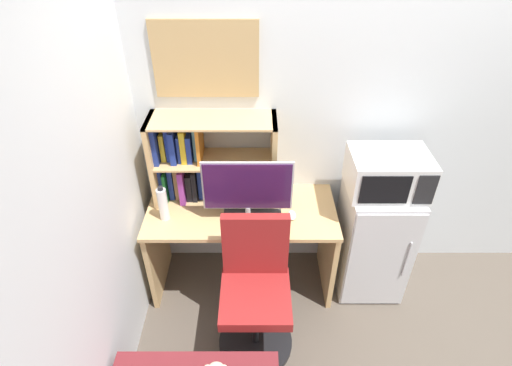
{
  "coord_description": "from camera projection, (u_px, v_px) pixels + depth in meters",
  "views": [
    {
      "loc": [
        -0.79,
        -2.45,
        2.52
      ],
      "look_at": [
        -0.79,
        -0.33,
        0.98
      ],
      "focal_mm": 28.2,
      "sensor_mm": 36.0,
      "label": 1
    }
  ],
  "objects": [
    {
      "name": "wall_back",
      "position": [
        432.0,
        115.0,
        2.72
      ],
      "size": [
        6.4,
        0.04,
        2.6
      ],
      "primitive_type": "cube",
      "color": "silver",
      "rests_on": "ground_plane"
    },
    {
      "name": "wall_left",
      "position": [
        19.0,
        323.0,
        1.4
      ],
      "size": [
        0.04,
        4.4,
        2.6
      ],
      "primitive_type": "cube",
      "color": "silver",
      "rests_on": "ground_plane"
    },
    {
      "name": "desk",
      "position": [
        242.0,
        233.0,
        2.92
      ],
      "size": [
        1.31,
        0.6,
        0.73
      ],
      "color": "tan",
      "rests_on": "ground_plane"
    },
    {
      "name": "hutch_bookshelf",
      "position": [
        195.0,
        158.0,
        2.74
      ],
      "size": [
        0.84,
        0.29,
        0.62
      ],
      "color": "tan",
      "rests_on": "desk"
    },
    {
      "name": "monitor",
      "position": [
        248.0,
        189.0,
        2.57
      ],
      "size": [
        0.58,
        0.18,
        0.45
      ],
      "color": "#B7B7BC",
      "rests_on": "desk"
    },
    {
      "name": "keyboard",
      "position": [
        253.0,
        217.0,
        2.71
      ],
      "size": [
        0.39,
        0.15,
        0.02
      ],
      "primitive_type": "cube",
      "color": "#333338",
      "rests_on": "desk"
    },
    {
      "name": "computer_mouse",
      "position": [
        292.0,
        215.0,
        2.72
      ],
      "size": [
        0.05,
        0.1,
        0.03
      ],
      "primitive_type": "ellipsoid",
      "color": "silver",
      "rests_on": "desk"
    },
    {
      "name": "water_bottle",
      "position": [
        163.0,
        204.0,
        2.64
      ],
      "size": [
        0.06,
        0.06,
        0.26
      ],
      "color": "silver",
      "rests_on": "desk"
    },
    {
      "name": "mini_fridge",
      "position": [
        373.0,
        239.0,
        2.95
      ],
      "size": [
        0.47,
        0.5,
        0.9
      ],
      "color": "silver",
      "rests_on": "ground_plane"
    },
    {
      "name": "microwave",
      "position": [
        388.0,
        173.0,
        2.61
      ],
      "size": [
        0.51,
        0.38,
        0.27
      ],
      "color": "silver",
      "rests_on": "mini_fridge"
    },
    {
      "name": "desk_chair",
      "position": [
        256.0,
        295.0,
        2.56
      ],
      "size": [
        0.5,
        0.5,
        0.98
      ],
      "color": "black",
      "rests_on": "ground_plane"
    },
    {
      "name": "wall_corkboard",
      "position": [
        206.0,
        60.0,
        2.46
      ],
      "size": [
        0.66,
        0.02,
        0.48
      ],
      "primitive_type": "cube",
      "color": "tan"
    }
  ]
}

